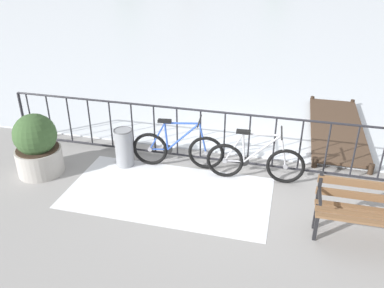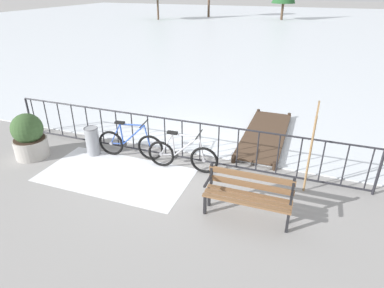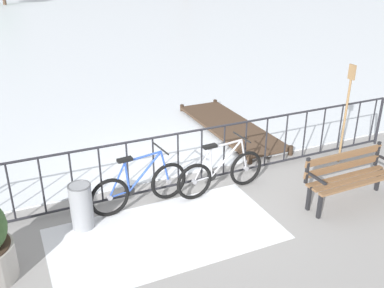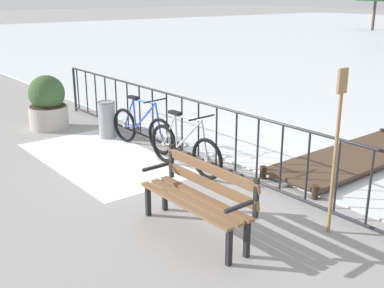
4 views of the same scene
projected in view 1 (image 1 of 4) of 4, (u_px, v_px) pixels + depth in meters
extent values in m
plane|color=gray|center=(235.00, 165.00, 7.52)|extent=(160.00, 160.00, 0.00)
cube|color=white|center=(169.00, 192.00, 6.69)|extent=(3.41, 1.78, 0.01)
cylinder|color=#232328|center=(238.00, 114.00, 7.04)|extent=(9.00, 0.04, 0.04)
cylinder|color=#232328|center=(235.00, 162.00, 7.48)|extent=(9.00, 0.04, 0.04)
cylinder|color=#232328|center=(23.00, 117.00, 8.28)|extent=(0.06, 0.06, 1.05)
cylinder|color=#232328|center=(30.00, 116.00, 8.22)|extent=(0.03, 0.03, 0.97)
cylinder|color=#232328|center=(49.00, 118.00, 8.12)|extent=(0.03, 0.03, 0.97)
cylinder|color=#232328|center=(69.00, 120.00, 8.02)|extent=(0.03, 0.03, 0.97)
cylinder|color=#232328|center=(90.00, 122.00, 7.92)|extent=(0.03, 0.03, 0.97)
cylinder|color=#232328|center=(111.00, 125.00, 7.82)|extent=(0.03, 0.03, 0.97)
cylinder|color=#232328|center=(132.00, 127.00, 7.72)|extent=(0.03, 0.03, 0.97)
cylinder|color=#232328|center=(154.00, 129.00, 7.61)|extent=(0.03, 0.03, 0.97)
cylinder|color=#232328|center=(177.00, 132.00, 7.51)|extent=(0.03, 0.03, 0.97)
cylinder|color=#232328|center=(200.00, 134.00, 7.41)|extent=(0.03, 0.03, 0.97)
cylinder|color=#232328|center=(224.00, 137.00, 7.31)|extent=(0.03, 0.03, 0.97)
cylinder|color=#232328|center=(249.00, 140.00, 7.21)|extent=(0.03, 0.03, 0.97)
cylinder|color=#232328|center=(274.00, 143.00, 7.11)|extent=(0.03, 0.03, 0.97)
cylinder|color=#232328|center=(300.00, 146.00, 7.01)|extent=(0.03, 0.03, 0.97)
cylinder|color=#232328|center=(327.00, 148.00, 6.91)|extent=(0.03, 0.03, 0.97)
cylinder|color=#232328|center=(355.00, 152.00, 6.81)|extent=(0.03, 0.03, 0.97)
cylinder|color=#232328|center=(383.00, 155.00, 6.70)|extent=(0.03, 0.03, 0.97)
torus|color=black|center=(225.00, 161.00, 7.00)|extent=(0.66, 0.10, 0.66)
cylinder|color=gray|center=(225.00, 161.00, 7.00)|extent=(0.08, 0.06, 0.08)
torus|color=black|center=(285.00, 166.00, 6.82)|extent=(0.66, 0.10, 0.66)
cylinder|color=gray|center=(285.00, 166.00, 6.82)|extent=(0.08, 0.06, 0.08)
cylinder|color=#B2B2B7|center=(244.00, 148.00, 6.82)|extent=(0.08, 0.04, 0.53)
cylinder|color=#B2B2B7|center=(262.00, 149.00, 6.76)|extent=(0.61, 0.07, 0.59)
cylinder|color=#B2B2B7|center=(262.00, 135.00, 6.64)|extent=(0.63, 0.07, 0.07)
cylinder|color=#B2B2B7|center=(234.00, 161.00, 6.97)|extent=(0.34, 0.05, 0.05)
cylinder|color=#B2B2B7|center=(234.00, 148.00, 6.85)|extent=(0.32, 0.05, 0.56)
cylinder|color=#B2B2B7|center=(283.00, 151.00, 6.70)|extent=(0.16, 0.04, 0.59)
cube|color=black|center=(243.00, 132.00, 6.68)|extent=(0.25, 0.11, 0.05)
cylinder|color=black|center=(282.00, 133.00, 6.56)|extent=(0.06, 0.52, 0.03)
cylinder|color=black|center=(244.00, 161.00, 6.93)|extent=(0.18, 0.03, 0.18)
torus|color=black|center=(150.00, 149.00, 7.39)|extent=(0.66, 0.13, 0.66)
cylinder|color=gray|center=(150.00, 149.00, 7.39)|extent=(0.09, 0.07, 0.08)
torus|color=black|center=(206.00, 153.00, 7.26)|extent=(0.66, 0.13, 0.66)
cylinder|color=gray|center=(206.00, 153.00, 7.26)|extent=(0.09, 0.07, 0.08)
cylinder|color=#2D51B2|center=(166.00, 136.00, 7.22)|extent=(0.08, 0.04, 0.53)
cylinder|color=#2D51B2|center=(183.00, 137.00, 7.18)|extent=(0.61, 0.10, 0.59)
cylinder|color=#2D51B2|center=(182.00, 123.00, 7.06)|extent=(0.63, 0.11, 0.07)
cylinder|color=#2D51B2|center=(159.00, 149.00, 7.37)|extent=(0.34, 0.07, 0.05)
cylinder|color=#2D51B2|center=(157.00, 136.00, 7.25)|extent=(0.32, 0.06, 0.56)
cylinder|color=#2D51B2|center=(203.00, 138.00, 7.14)|extent=(0.16, 0.05, 0.59)
cube|color=black|center=(165.00, 121.00, 7.09)|extent=(0.25, 0.13, 0.05)
cylinder|color=black|center=(200.00, 121.00, 6.99)|extent=(0.09, 0.52, 0.03)
cylinder|color=black|center=(168.00, 149.00, 7.34)|extent=(0.18, 0.04, 0.18)
cube|color=brown|center=(374.00, 210.00, 5.52)|extent=(1.60, 0.11, 0.04)
cube|color=brown|center=(376.00, 217.00, 5.39)|extent=(1.60, 0.11, 0.04)
cube|color=brown|center=(378.00, 224.00, 5.25)|extent=(1.60, 0.11, 0.04)
cube|color=brown|center=(375.00, 198.00, 5.54)|extent=(1.60, 0.06, 0.12)
cube|color=brown|center=(378.00, 186.00, 5.45)|extent=(1.60, 0.06, 0.12)
cube|color=black|center=(316.00, 227.00, 5.54)|extent=(0.05, 0.06, 0.44)
cube|color=black|center=(315.00, 216.00, 5.77)|extent=(0.05, 0.06, 0.44)
cube|color=black|center=(320.00, 185.00, 5.67)|extent=(0.05, 0.04, 0.45)
cube|color=black|center=(320.00, 197.00, 5.46)|extent=(0.04, 0.40, 0.04)
cylinder|color=#ADA8A0|center=(40.00, 161.00, 7.18)|extent=(0.81, 0.81, 0.48)
cylinder|color=#38281E|center=(38.00, 148.00, 7.07)|extent=(0.74, 0.74, 0.02)
sphere|color=#38562D|center=(35.00, 135.00, 6.95)|extent=(0.75, 0.75, 0.75)
cylinder|color=gray|center=(124.00, 148.00, 7.37)|extent=(0.34, 0.34, 0.72)
torus|color=#545558|center=(123.00, 130.00, 7.21)|extent=(0.35, 0.35, 0.02)
cube|color=#4C3828|center=(336.00, 128.00, 8.76)|extent=(1.10, 3.40, 0.06)
cylinder|color=#35271C|center=(314.00, 162.00, 7.41)|extent=(0.10, 0.10, 0.20)
cylinder|color=#35271C|center=(371.00, 169.00, 7.19)|extent=(0.10, 0.10, 0.20)
cylinder|color=#35271C|center=(312.00, 100.00, 10.35)|extent=(0.10, 0.10, 0.20)
cylinder|color=#35271C|center=(352.00, 104.00, 10.13)|extent=(0.10, 0.10, 0.20)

